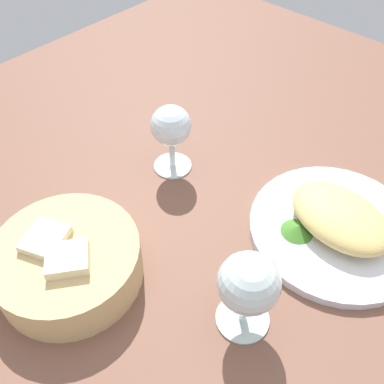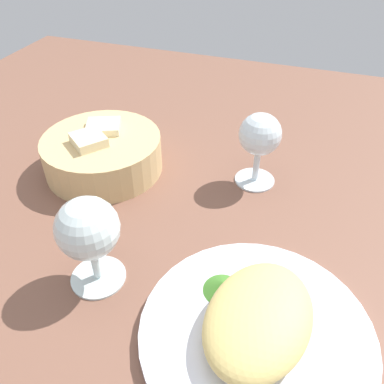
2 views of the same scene
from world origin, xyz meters
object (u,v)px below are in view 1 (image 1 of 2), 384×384
at_px(wine_glass_near, 171,129).
at_px(wine_glass_far, 248,286).
at_px(bread_basket, 67,262).
at_px(plate, 335,229).

bearing_deg(wine_glass_near, wine_glass_far, 151.61).
bearing_deg(bread_basket, wine_glass_near, -78.55).
bearing_deg(plate, bread_basket, 53.78).
distance_m(wine_glass_near, wine_glass_far, 0.30).
xyz_separation_m(wine_glass_near, wine_glass_far, (-0.26, 0.14, 0.00)).
distance_m(bread_basket, wine_glass_far, 0.24).
xyz_separation_m(bread_basket, wine_glass_near, (0.05, -0.25, 0.05)).
bearing_deg(wine_glass_far, wine_glass_near, -28.39).
relative_size(plate, wine_glass_near, 2.10).
distance_m(plate, wine_glass_far, 0.21).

